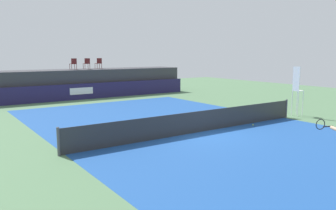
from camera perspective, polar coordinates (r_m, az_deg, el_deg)
The scene contains 12 objects.
ground_plane at distance 17.61m, azimuth -1.12°, elevation -2.74°, with size 48.00×48.00×0.00m, color #4C704C.
court_inner at distance 15.25m, azimuth 5.14°, elevation -4.55°, with size 12.00×22.00×0.00m, color #1C478C.
sponsor_wall at distance 26.81m, azimuth -13.65°, elevation 2.24°, with size 18.00×0.22×1.20m.
spectator_platform at distance 28.44m, azimuth -14.99°, elevation 3.56°, with size 18.00×2.80×2.20m, color #38383D.
spectator_chair_far_left at distance 27.94m, azimuth -15.56°, elevation 6.72°, with size 0.46×0.46×0.89m.
spectator_chair_left at distance 28.43m, azimuth -13.45°, elevation 6.83°, with size 0.45×0.45×0.89m.
spectator_chair_center at distance 28.98m, azimuth -11.54°, elevation 6.92°, with size 0.47×0.47×0.89m.
umpire_chair at distance 20.22m, azimuth 20.78°, elevation 2.72°, with size 0.47×0.47×2.76m.
tennis_net at distance 15.15m, azimuth 5.17°, elevation -2.81°, with size 12.40×0.02×0.95m, color #2D2D2D.
net_post_near at distance 12.23m, azimuth -17.88°, elevation -5.85°, with size 0.10×0.10×1.00m, color #4C4C51.
net_post_far at distance 19.65m, azimuth 19.20°, elevation -0.55°, with size 0.10×0.10×1.00m, color #4C4C51.
tennis_ball at distance 17.07m, azimuth 14.06°, elevation -3.24°, with size 0.07×0.07×0.07m, color #D8EA33.
Camera 1 is at (-9.54, -11.39, 3.47)m, focal length 36.40 mm.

